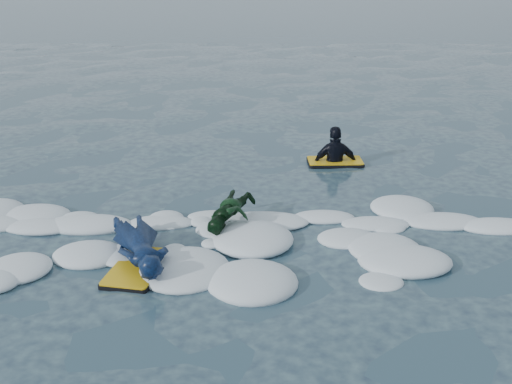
{
  "coord_description": "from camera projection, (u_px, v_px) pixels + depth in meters",
  "views": [
    {
      "loc": [
        0.75,
        -7.5,
        3.97
      ],
      "look_at": [
        0.68,
        1.6,
        0.49
      ],
      "focal_mm": 45.0,
      "sensor_mm": 36.0,
      "label": 1
    }
  ],
  "objects": [
    {
      "name": "foam_band",
      "position": [
        209.0,
        237.0,
        9.4
      ],
      "size": [
        12.0,
        3.1,
        0.3
      ],
      "primitive_type": null,
      "color": "white",
      "rests_on": "ground"
    },
    {
      "name": "prone_woman_unit",
      "position": [
        140.0,
        248.0,
        8.51
      ],
      "size": [
        1.22,
        1.86,
        0.46
      ],
      "rotation": [
        0.0,
        0.0,
        1.38
      ],
      "color": "black",
      "rests_on": "ground"
    },
    {
      "name": "prone_child_unit",
      "position": [
        231.0,
        215.0,
        9.53
      ],
      "size": [
        0.96,
        1.34,
        0.47
      ],
      "rotation": [
        0.0,
        0.0,
        1.73
      ],
      "color": "black",
      "rests_on": "ground"
    },
    {
      "name": "ground",
      "position": [
        203.0,
        270.0,
        8.43
      ],
      "size": [
        120.0,
        120.0,
        0.0
      ],
      "primitive_type": "plane",
      "color": "#1C3843",
      "rests_on": "ground"
    },
    {
      "name": "waiting_rider_unit",
      "position": [
        335.0,
        166.0,
        12.55
      ],
      "size": [
        1.09,
        0.63,
        1.6
      ],
      "rotation": [
        0.0,
        0.0,
        0.04
      ],
      "color": "black",
      "rests_on": "ground"
    }
  ]
}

